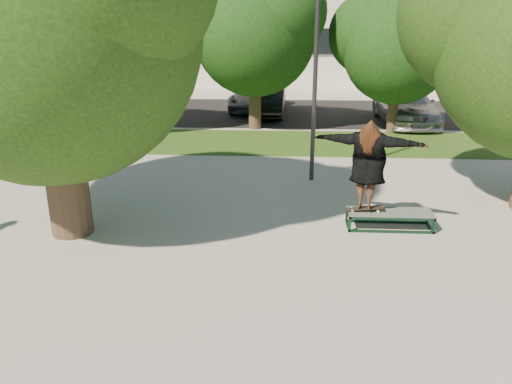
# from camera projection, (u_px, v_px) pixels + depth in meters

# --- Properties ---
(ground) EXTENTS (120.00, 120.00, 0.00)m
(ground) POSITION_uv_depth(u_px,v_px,m) (271.00, 259.00, 9.36)
(ground) COLOR #A9A49B
(ground) RESTS_ON ground
(grass_strip) EXTENTS (30.00, 4.00, 0.02)m
(grass_strip) POSITION_uv_depth(u_px,v_px,m) (305.00, 143.00, 18.27)
(grass_strip) COLOR #294A15
(grass_strip) RESTS_ON ground
(asphalt_strip) EXTENTS (40.00, 8.00, 0.01)m
(asphalt_strip) POSITION_uv_depth(u_px,v_px,m) (280.00, 112.00, 24.46)
(asphalt_strip) COLOR black
(asphalt_strip) RESTS_ON ground
(tree_left) EXTENTS (6.96, 5.95, 7.12)m
(tree_left) POSITION_uv_depth(u_px,v_px,m) (42.00, 10.00, 9.18)
(tree_left) COLOR #38281E
(tree_left) RESTS_ON ground
(bg_tree_left) EXTENTS (5.28, 4.51, 5.77)m
(bg_tree_left) POSITION_uv_depth(u_px,v_px,m) (107.00, 35.00, 18.95)
(bg_tree_left) COLOR #38281E
(bg_tree_left) RESTS_ON ground
(bg_tree_mid) EXTENTS (5.76, 4.92, 6.24)m
(bg_tree_mid) POSITION_uv_depth(u_px,v_px,m) (253.00, 27.00, 19.51)
(bg_tree_mid) COLOR #38281E
(bg_tree_mid) RESTS_ON ground
(bg_tree_right) EXTENTS (5.04, 4.31, 5.43)m
(bg_tree_right) POSITION_uv_depth(u_px,v_px,m) (397.00, 42.00, 18.91)
(bg_tree_right) COLOR #38281E
(bg_tree_right) RESTS_ON ground
(lamppost) EXTENTS (0.25, 0.15, 6.11)m
(lamppost) POSITION_uv_depth(u_px,v_px,m) (316.00, 65.00, 13.00)
(lamppost) COLOR #2D2D30
(lamppost) RESTS_ON ground
(grind_box) EXTENTS (1.80, 0.60, 0.38)m
(grind_box) POSITION_uv_depth(u_px,v_px,m) (389.00, 220.00, 10.70)
(grind_box) COLOR #10311E
(grind_box) RESTS_ON ground
(skater_rig) EXTENTS (2.40, 1.35, 1.97)m
(skater_rig) POSITION_uv_depth(u_px,v_px,m) (368.00, 165.00, 10.34)
(skater_rig) COLOR white
(skater_rig) RESTS_ON grind_box
(car_silver_a) EXTENTS (2.62, 4.71, 1.52)m
(car_silver_a) POSITION_uv_depth(u_px,v_px,m) (119.00, 99.00, 23.40)
(car_silver_a) COLOR #AEAEB3
(car_silver_a) RESTS_ON asphalt_strip
(car_dark) EXTENTS (1.51, 4.04, 1.32)m
(car_dark) POSITION_uv_depth(u_px,v_px,m) (269.00, 102.00, 23.33)
(car_dark) COLOR black
(car_dark) RESTS_ON asphalt_strip
(car_grey) EXTENTS (2.86, 5.17, 1.37)m
(car_grey) POSITION_uv_depth(u_px,v_px,m) (258.00, 96.00, 24.77)
(car_grey) COLOR #555559
(car_grey) RESTS_ON asphalt_strip
(car_silver_b) EXTENTS (2.23, 5.32, 1.53)m
(car_silver_b) POSITION_uv_depth(u_px,v_px,m) (405.00, 105.00, 21.61)
(car_silver_b) COLOR #A1A1A6
(car_silver_b) RESTS_ON asphalt_strip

